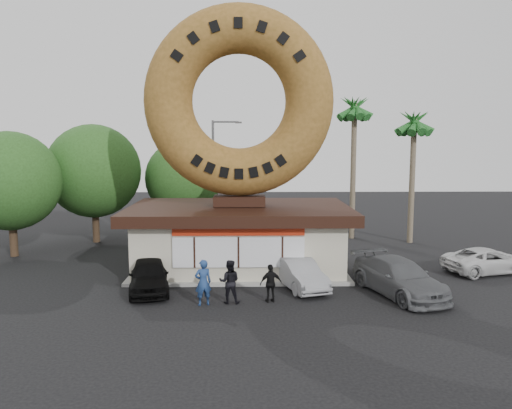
{
  "coord_description": "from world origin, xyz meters",
  "views": [
    {
      "loc": [
        0.42,
        -19.29,
        6.59
      ],
      "look_at": [
        0.81,
        4.0,
        3.6
      ],
      "focal_mm": 35.0,
      "sensor_mm": 36.0,
      "label": 1
    }
  ],
  "objects_px": {
    "donut_shop": "(240,235)",
    "car_black": "(149,275)",
    "giant_donut": "(239,102)",
    "person_left": "(203,282)",
    "street_lamp": "(215,171)",
    "person_center": "(229,282)",
    "person_right": "(271,283)",
    "car_silver": "(299,274)",
    "car_grey": "(399,277)",
    "car_white": "(488,260)"
  },
  "relations": [
    {
      "from": "giant_donut",
      "to": "car_black",
      "type": "xyz_separation_m",
      "value": [
        -3.92,
        -3.87,
        -7.82
      ]
    },
    {
      "from": "car_grey",
      "to": "car_white",
      "type": "xyz_separation_m",
      "value": [
        5.55,
        3.49,
        -0.13
      ]
    },
    {
      "from": "giant_donut",
      "to": "car_white",
      "type": "xyz_separation_m",
      "value": [
        12.47,
        -1.06,
        -7.9
      ]
    },
    {
      "from": "giant_donut",
      "to": "street_lamp",
      "type": "distance_m",
      "value": 10.94
    },
    {
      "from": "donut_shop",
      "to": "car_white",
      "type": "xyz_separation_m",
      "value": [
        12.47,
        -1.04,
        -1.14
      ]
    },
    {
      "from": "street_lamp",
      "to": "car_black",
      "type": "xyz_separation_m",
      "value": [
        -2.07,
        -13.87,
        -3.77
      ]
    },
    {
      "from": "giant_donut",
      "to": "car_grey",
      "type": "distance_m",
      "value": 11.36
    },
    {
      "from": "person_left",
      "to": "person_right",
      "type": "bearing_deg",
      "value": 168.29
    },
    {
      "from": "person_center",
      "to": "car_black",
      "type": "relative_size",
      "value": 0.43
    },
    {
      "from": "donut_shop",
      "to": "car_white",
      "type": "height_order",
      "value": "donut_shop"
    },
    {
      "from": "donut_shop",
      "to": "car_white",
      "type": "relative_size",
      "value": 2.49
    },
    {
      "from": "street_lamp",
      "to": "car_white",
      "type": "height_order",
      "value": "street_lamp"
    },
    {
      "from": "donut_shop",
      "to": "person_right",
      "type": "xyz_separation_m",
      "value": [
        1.36,
        -5.46,
        -0.97
      ]
    },
    {
      "from": "person_right",
      "to": "person_center",
      "type": "bearing_deg",
      "value": -12.86
    },
    {
      "from": "person_center",
      "to": "car_white",
      "type": "bearing_deg",
      "value": -157.2
    },
    {
      "from": "donut_shop",
      "to": "car_black",
      "type": "xyz_separation_m",
      "value": [
        -3.92,
        -3.86,
        -1.06
      ]
    },
    {
      "from": "person_right",
      "to": "person_left",
      "type": "bearing_deg",
      "value": -8.86
    },
    {
      "from": "donut_shop",
      "to": "car_silver",
      "type": "relative_size",
      "value": 2.82
    },
    {
      "from": "person_center",
      "to": "donut_shop",
      "type": "bearing_deg",
      "value": -89.93
    },
    {
      "from": "donut_shop",
      "to": "street_lamp",
      "type": "xyz_separation_m",
      "value": [
        -1.86,
        10.02,
        2.72
      ]
    },
    {
      "from": "street_lamp",
      "to": "car_black",
      "type": "distance_m",
      "value": 14.52
    },
    {
      "from": "person_left",
      "to": "person_right",
      "type": "height_order",
      "value": "person_left"
    },
    {
      "from": "person_center",
      "to": "car_silver",
      "type": "height_order",
      "value": "person_center"
    },
    {
      "from": "street_lamp",
      "to": "car_grey",
      "type": "relative_size",
      "value": 1.53
    },
    {
      "from": "street_lamp",
      "to": "person_center",
      "type": "distance_m",
      "value": 16.04
    },
    {
      "from": "donut_shop",
      "to": "street_lamp",
      "type": "bearing_deg",
      "value": 100.5
    },
    {
      "from": "car_white",
      "to": "car_black",
      "type": "bearing_deg",
      "value": 84.92
    },
    {
      "from": "giant_donut",
      "to": "person_left",
      "type": "bearing_deg",
      "value": -103.37
    },
    {
      "from": "person_left",
      "to": "car_white",
      "type": "relative_size",
      "value": 0.42
    },
    {
      "from": "person_right",
      "to": "car_silver",
      "type": "height_order",
      "value": "person_right"
    },
    {
      "from": "car_grey",
      "to": "person_left",
      "type": "bearing_deg",
      "value": 170.3
    },
    {
      "from": "person_left",
      "to": "street_lamp",
      "type": "bearing_deg",
      "value": -106.64
    },
    {
      "from": "giant_donut",
      "to": "person_left",
      "type": "height_order",
      "value": "giant_donut"
    },
    {
      "from": "donut_shop",
      "to": "person_right",
      "type": "distance_m",
      "value": 5.71
    },
    {
      "from": "street_lamp",
      "to": "car_grey",
      "type": "bearing_deg",
      "value": -58.9
    },
    {
      "from": "giant_donut",
      "to": "person_center",
      "type": "relative_size",
      "value": 5.27
    },
    {
      "from": "person_left",
      "to": "person_center",
      "type": "bearing_deg",
      "value": 174.58
    },
    {
      "from": "person_center",
      "to": "car_white",
      "type": "height_order",
      "value": "person_center"
    },
    {
      "from": "person_left",
      "to": "car_silver",
      "type": "xyz_separation_m",
      "value": [
        4.1,
        2.32,
        -0.28
      ]
    },
    {
      "from": "giant_donut",
      "to": "person_right",
      "type": "relative_size",
      "value": 5.96
    },
    {
      "from": "person_left",
      "to": "person_right",
      "type": "relative_size",
      "value": 1.18
    },
    {
      "from": "giant_donut",
      "to": "street_lamp",
      "type": "bearing_deg",
      "value": 100.51
    },
    {
      "from": "street_lamp",
      "to": "person_right",
      "type": "distance_m",
      "value": 16.23
    },
    {
      "from": "person_center",
      "to": "car_black",
      "type": "bearing_deg",
      "value": -21.64
    },
    {
      "from": "donut_shop",
      "to": "street_lamp",
      "type": "relative_size",
      "value": 1.4
    },
    {
      "from": "person_left",
      "to": "car_black",
      "type": "height_order",
      "value": "person_left"
    },
    {
      "from": "street_lamp",
      "to": "person_right",
      "type": "relative_size",
      "value": 5.05
    },
    {
      "from": "giant_donut",
      "to": "street_lamp",
      "type": "height_order",
      "value": "giant_donut"
    },
    {
      "from": "giant_donut",
      "to": "car_grey",
      "type": "bearing_deg",
      "value": -33.33
    },
    {
      "from": "person_center",
      "to": "car_white",
      "type": "xyz_separation_m",
      "value": [
        12.8,
        4.5,
        -0.27
      ]
    }
  ]
}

